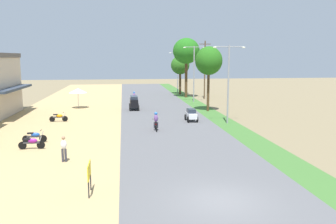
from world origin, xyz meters
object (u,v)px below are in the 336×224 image
Objects in this scene: car_van_black at (134,102)px; parked_motorbike_nearest at (32,142)px; median_tree_third at (180,65)px; median_tree_second at (186,51)px; street_signboard at (89,173)px; vendor_umbrella at (78,91)px; streetlamp_mid at (194,70)px; streetlamp_far at (178,69)px; streetlamp_near at (228,79)px; motorbike_ahead_second at (134,98)px; median_tree_nearest at (209,61)px; parked_motorbike_second at (35,136)px; motorbike_foreground_rider at (156,122)px; parked_motorbike_third at (59,117)px; pedestrian_on_shoulder at (64,148)px; utility_pole_near at (205,69)px; car_hatchback_white at (191,115)px.

parked_motorbike_nearest is at bearing -113.54° from car_van_black.
median_tree_second is at bearing -88.42° from median_tree_third.
street_signboard is 0.59× the size of vendor_umbrella.
street_signboard reaches higher than parked_motorbike_nearest.
streetlamp_mid is 1.07× the size of streetlamp_far.
streetlamp_near is 1.02× the size of streetlamp_far.
motorbike_ahead_second is (-8.41, -11.63, -4.19)m from median_tree_third.
streetlamp_mid is at bearing 90.13° from median_tree_nearest.
motorbike_foreground_rider is at bearing 18.24° from parked_motorbike_second.
car_van_black is (-8.75, -6.42, -3.61)m from streetlamp_mid.
parked_motorbike_third is at bearing 169.69° from streetlamp_near.
vendor_umbrella is at bearing -146.49° from median_tree_second.
motorbike_foreground_rider is (8.42, -14.79, -1.45)m from vendor_umbrella.
streetlamp_far is (11.67, 47.76, 3.24)m from street_signboard.
utility_pole_near is (16.29, 31.75, 3.70)m from pedestrian_on_shoulder.
median_tree_third is (15.53, 15.41, 2.74)m from vendor_umbrella.
parked_motorbike_third is 17.17m from streetlamp_near.
streetlamp_near is at bearing -90.00° from streetlamp_mid.
car_van_black is (-5.45, 8.48, 0.28)m from car_hatchback_white.
car_van_black is (6.92, -2.26, -1.28)m from vendor_umbrella.
streetlamp_far reaches higher than car_van_black.
streetlamp_near is 3.75× the size of car_hatchback_white.
streetlamp_far is (16.43, 38.96, 3.79)m from parked_motorbike_nearest.
median_tree_second is 4.19m from utility_pole_near.
streetlamp_near is at bearing 19.48° from motorbike_foreground_rider.
utility_pole_near is (2.59, 4.32, 0.03)m from streetlamp_mid.
parked_motorbike_nearest and parked_motorbike_third have the same top height.
car_van_black is (2.93, 26.43, -0.08)m from street_signboard.
median_tree_nearest is 8.96m from car_hatchback_white.
streetlamp_near is at bearing -90.02° from median_tree_second.
parked_motorbike_third is at bearing -123.53° from median_tree_third.
motorbike_foreground_rider is 1.00× the size of motorbike_ahead_second.
median_tree_third is 0.90× the size of streetlamp_far.
parked_motorbike_third is at bearing -140.85° from streetlamp_mid.
median_tree_second reaches higher than street_signboard.
parked_motorbike_nearest is 16.01m from car_hatchback_white.
streetlamp_mid reaches higher than car_van_black.
vendor_umbrella is 0.27× the size of median_tree_second.
vendor_umbrella is (1.04, 17.91, 1.75)m from parked_motorbike_second.
parked_motorbike_second is 8.68m from parked_motorbike_third.
street_signboard reaches higher than parked_motorbike_second.
streetlamp_mid is (11.67, 32.85, 3.52)m from street_signboard.
motorbike_foreground_rider is (4.43, 13.89, -0.25)m from street_signboard.
median_tree_second is at bearing 143.74° from utility_pole_near.
streetlamp_near is 4.17× the size of motorbike_ahead_second.
car_hatchback_white is (-3.31, -6.47, -5.24)m from median_tree_nearest.
street_signboard is at bearing -64.97° from parked_motorbike_second.
car_van_black is (-8.75, -21.33, -3.32)m from streetlamp_far.
median_tree_second is 22.38m from car_hatchback_white.
motorbike_foreground_rider is (-7.24, -18.96, -3.78)m from streetlamp_mid.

